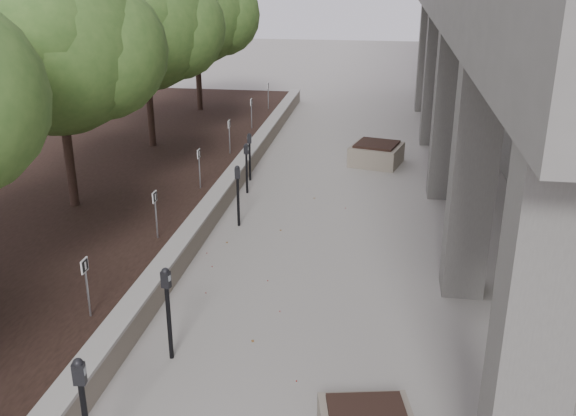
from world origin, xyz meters
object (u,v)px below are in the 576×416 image
Objects in this scene: parking_meter_2 at (169,314)px; crabapple_tree_5 at (196,33)px; crabapple_tree_4 at (146,51)px; planter_back at (376,153)px; parking_meter_5 at (250,157)px; crabapple_tree_3 at (59,82)px; parking_meter_4 at (247,168)px; parking_meter_3 at (238,196)px.

crabapple_tree_5 is at bearing 118.28° from parking_meter_2.
crabapple_tree_4 is 7.12m from planter_back.
parking_meter_5 reaches higher than planter_back.
crabapple_tree_3 is 1.00× the size of crabapple_tree_4.
crabapple_tree_5 is 8.66m from parking_meter_4.
parking_meter_2 is 1.14× the size of parking_meter_5.
crabapple_tree_3 reaches higher than planter_back.
parking_meter_2 is at bearing -77.59° from parking_meter_4.
crabapple_tree_3 is at bearing -90.00° from crabapple_tree_5.
crabapple_tree_4 is 4.38m from parking_meter_5.
parking_meter_4 is at bearing -136.26° from planter_back.
parking_meter_5 is (-0.13, 1.00, 0.00)m from parking_meter_4.
planter_back is (2.72, 10.24, -0.42)m from parking_meter_2.
planter_back is (3.14, 3.01, -0.33)m from parking_meter_4.
parking_meter_3 is 1.08× the size of parking_meter_4.
crabapple_tree_5 reaches higher than parking_meter_2.
parking_meter_5 is (3.25, -6.58, -2.47)m from crabapple_tree_5.
planter_back is at bearing 39.76° from crabapple_tree_3.
parking_meter_5 is at bearing -148.51° from planter_back.
parking_meter_2 is at bearing -98.90° from parking_meter_3.
crabapple_tree_3 reaches higher than parking_meter_2.
parking_meter_2 is 1.14× the size of parking_meter_4.
crabapple_tree_3 reaches higher than parking_meter_3.
crabapple_tree_3 is 6.58m from parking_meter_2.
parking_meter_3 is at bearing -119.18° from planter_back.
parking_meter_2 is 8.25m from parking_meter_5.
crabapple_tree_5 is at bearing 90.00° from crabapple_tree_3.
crabapple_tree_5 reaches higher than parking_meter_4.
crabapple_tree_4 is at bearing 151.75° from parking_meter_4.
parking_meter_2 is at bearing -51.63° from crabapple_tree_3.
planter_back is (2.87, 5.14, -0.38)m from parking_meter_3.
planter_back is at bearing -34.99° from crabapple_tree_5.
crabapple_tree_3 reaches higher than parking_meter_5.
parking_meter_3 is at bearing 4.48° from crabapple_tree_3.
crabapple_tree_3 is at bearing -140.24° from planter_back.
crabapple_tree_3 is at bearing -90.00° from crabapple_tree_4.
crabapple_tree_4 is 4.22× the size of parking_meter_5.
parking_meter_3 is at bearing -52.21° from crabapple_tree_4.
crabapple_tree_4 is 4.92m from parking_meter_4.
parking_meter_2 reaches higher than parking_meter_3.
crabapple_tree_3 is at bearing 173.86° from parking_meter_3.
parking_meter_3 is (3.65, -9.71, -2.43)m from crabapple_tree_5.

